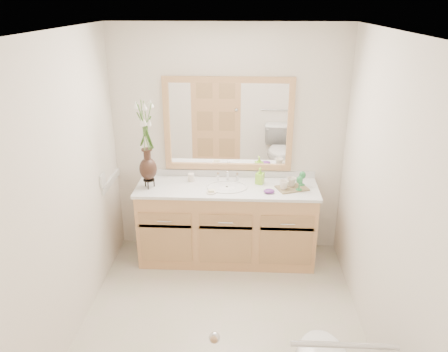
# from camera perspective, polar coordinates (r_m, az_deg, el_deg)

# --- Properties ---
(floor) EXTENTS (2.60, 2.60, 0.00)m
(floor) POSITION_cam_1_polar(r_m,az_deg,el_deg) (4.00, -0.29, -18.35)
(floor) COLOR beige
(floor) RESTS_ON ground
(ceiling) EXTENTS (2.40, 2.60, 0.02)m
(ceiling) POSITION_cam_1_polar(r_m,az_deg,el_deg) (3.04, -0.39, 18.46)
(ceiling) COLOR white
(ceiling) RESTS_ON wall_back
(wall_back) EXTENTS (2.40, 0.02, 2.40)m
(wall_back) POSITION_cam_1_polar(r_m,az_deg,el_deg) (4.56, 0.55, 4.32)
(wall_back) COLOR white
(wall_back) RESTS_ON floor
(wall_front) EXTENTS (2.40, 0.02, 2.40)m
(wall_front) POSITION_cam_1_polar(r_m,az_deg,el_deg) (2.23, -2.22, -16.58)
(wall_front) COLOR white
(wall_front) RESTS_ON floor
(wall_left) EXTENTS (0.02, 2.60, 2.40)m
(wall_left) POSITION_cam_1_polar(r_m,az_deg,el_deg) (3.61, -19.73, -1.98)
(wall_left) COLOR white
(wall_left) RESTS_ON floor
(wall_right) EXTENTS (0.02, 2.60, 2.40)m
(wall_right) POSITION_cam_1_polar(r_m,az_deg,el_deg) (3.50, 19.74, -2.77)
(wall_right) COLOR white
(wall_right) RESTS_ON floor
(vanity) EXTENTS (1.80, 0.55, 0.80)m
(vanity) POSITION_cam_1_polar(r_m,az_deg,el_deg) (4.61, 0.38, -6.29)
(vanity) COLOR tan
(vanity) RESTS_ON floor
(counter) EXTENTS (1.84, 0.57, 0.03)m
(counter) POSITION_cam_1_polar(r_m,az_deg,el_deg) (4.43, 0.39, -1.56)
(counter) COLOR white
(counter) RESTS_ON vanity
(sink) EXTENTS (0.38, 0.34, 0.23)m
(sink) POSITION_cam_1_polar(r_m,az_deg,el_deg) (4.43, 0.38, -2.12)
(sink) COLOR white
(sink) RESTS_ON counter
(mirror) EXTENTS (1.32, 0.04, 0.97)m
(mirror) POSITION_cam_1_polar(r_m,az_deg,el_deg) (4.48, 0.55, 6.73)
(mirror) COLOR white
(mirror) RESTS_ON wall_back
(switch_plate) EXTENTS (0.02, 0.12, 0.12)m
(switch_plate) POSITION_cam_1_polar(r_m,az_deg,el_deg) (4.35, -15.58, -0.53)
(switch_plate) COLOR white
(switch_plate) RESTS_ON wall_left
(door) EXTENTS (0.80, 0.03, 2.00)m
(door) POSITION_cam_1_polar(r_m,az_deg,el_deg) (2.41, -9.66, -19.63)
(door) COLOR tan
(door) RESTS_ON floor
(grab_bar) EXTENTS (0.55, 0.03, 0.03)m
(grab_bar) POSITION_cam_1_polar(r_m,az_deg,el_deg) (2.48, 15.47, -20.54)
(grab_bar) COLOR silver
(grab_bar) RESTS_ON wall_front
(flower_vase) EXTENTS (0.20, 0.20, 0.84)m
(flower_vase) POSITION_cam_1_polar(r_m,az_deg,el_deg) (4.27, -10.21, 5.58)
(flower_vase) COLOR black
(flower_vase) RESTS_ON counter
(tumbler) EXTENTS (0.06, 0.06, 0.08)m
(tumbler) POSITION_cam_1_polar(r_m,az_deg,el_deg) (4.55, -4.34, -0.19)
(tumbler) COLOR silver
(tumbler) RESTS_ON counter
(soap_dish) EXTENTS (0.10, 0.10, 0.03)m
(soap_dish) POSITION_cam_1_polar(r_m,az_deg,el_deg) (4.27, -1.70, -2.10)
(soap_dish) COLOR silver
(soap_dish) RESTS_ON counter
(soap_bottle) EXTENTS (0.09, 0.09, 0.15)m
(soap_bottle) POSITION_cam_1_polar(r_m,az_deg,el_deg) (4.48, 4.71, -0.07)
(soap_bottle) COLOR #94E135
(soap_bottle) RESTS_ON counter
(purple_dish) EXTENTS (0.13, 0.11, 0.04)m
(purple_dish) POSITION_cam_1_polar(r_m,az_deg,el_deg) (4.29, 5.91, -1.98)
(purple_dish) COLOR #602879
(purple_dish) RESTS_ON counter
(tray) EXTENTS (0.35, 0.29, 0.01)m
(tray) POSITION_cam_1_polar(r_m,az_deg,el_deg) (4.42, 8.88, -1.58)
(tray) COLOR brown
(tray) RESTS_ON counter
(mug_left) EXTENTS (0.09, 0.09, 0.09)m
(mug_left) POSITION_cam_1_polar(r_m,az_deg,el_deg) (4.36, 7.82, -1.11)
(mug_left) COLOR silver
(mug_left) RESTS_ON tray
(mug_right) EXTENTS (0.13, 0.13, 0.10)m
(mug_right) POSITION_cam_1_polar(r_m,az_deg,el_deg) (4.43, 8.79, -0.72)
(mug_right) COLOR silver
(mug_right) RESTS_ON tray
(goblet_front) EXTENTS (0.06, 0.06, 0.14)m
(goblet_front) POSITION_cam_1_polar(r_m,az_deg,el_deg) (4.33, 9.83, -0.62)
(goblet_front) COLOR #297C3E
(goblet_front) RESTS_ON tray
(goblet_back) EXTENTS (0.07, 0.07, 0.15)m
(goblet_back) POSITION_cam_1_polar(r_m,az_deg,el_deg) (4.45, 10.21, 0.01)
(goblet_back) COLOR #297C3E
(goblet_back) RESTS_ON tray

